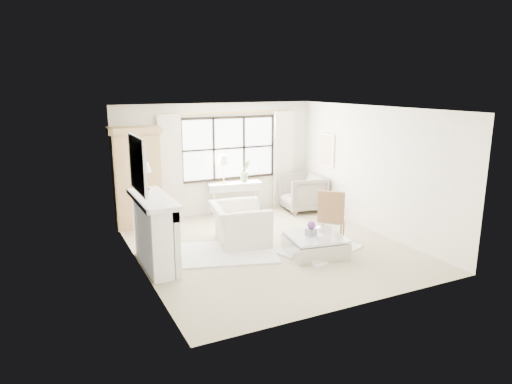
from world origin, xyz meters
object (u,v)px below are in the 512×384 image
at_px(armoire, 137,176).
at_px(club_armchair, 240,224).
at_px(coffee_table, 315,245).
at_px(console_table, 235,198).

height_order(armoire, club_armchair, armoire).
bearing_deg(coffee_table, armoire, 137.53).
relative_size(armoire, console_table, 1.66).
bearing_deg(coffee_table, console_table, 103.75).
bearing_deg(club_armchair, coffee_table, -130.23).
height_order(armoire, console_table, armoire).
relative_size(club_armchair, coffee_table, 1.07).
height_order(console_table, club_armchair, console_table).
distance_m(console_table, club_armchair, 2.10).
height_order(armoire, coffee_table, armoire).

